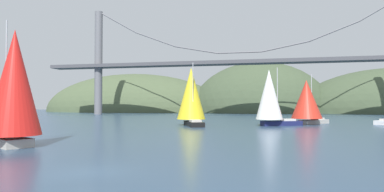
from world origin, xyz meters
TOP-DOWN VIEW (x-y plane):
  - ground_plane at (0.00, 0.00)m, footprint 360.00×360.00m
  - headland_left at (-55.00, 135.00)m, footprint 89.93×44.00m
  - headland_center at (5.00, 135.00)m, footprint 61.04×44.00m
  - suspension_bridge at (0.00, 95.00)m, footprint 138.80×6.00m
  - sailboat_red_spinnaker at (-12.77, 8.51)m, footprint 9.78×7.28m
  - sailboat_yellow_sail at (-4.04, 42.36)m, footprint 7.02×9.53m
  - sailboat_white_mainsail at (9.96, 44.16)m, footprint 8.98×6.56m
  - sailboat_scarlet_sail at (16.82, 50.01)m, footprint 8.71×9.46m

SIDE VIEW (x-z plane):
  - ground_plane at x=0.00m, z-range 0.00..0.00m
  - headland_left at x=-55.00m, z-range -18.18..18.18m
  - headland_center at x=5.00m, z-range -22.38..22.38m
  - sailboat_scarlet_sail at x=16.82m, z-range -0.27..9.38m
  - sailboat_white_mainsail at x=9.96m, z-range 0.03..10.46m
  - sailboat_red_spinnaker at x=-12.77m, z-range -0.43..11.43m
  - sailboat_yellow_sail at x=-4.04m, z-range -0.13..11.15m
  - suspension_bridge at x=0.00m, z-range -0.76..37.18m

